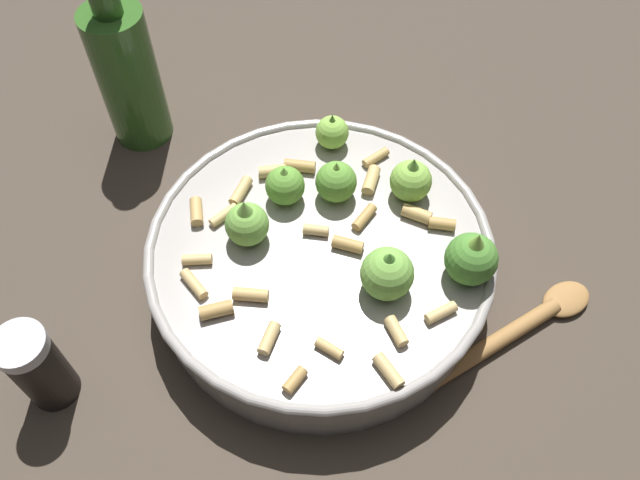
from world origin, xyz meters
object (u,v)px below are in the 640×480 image
at_px(cooking_pan, 323,257).
at_px(wooden_spoon, 504,337).
at_px(pepper_shaker, 38,367).
at_px(olive_oil_bottle, 127,73).

xyz_separation_m(cooking_pan, wooden_spoon, (-0.10, 0.16, -0.03)).
bearing_deg(wooden_spoon, pepper_shaker, -28.65).
bearing_deg(pepper_shaker, wooden_spoon, 151.35).
distance_m(cooking_pan, olive_oil_bottle, 0.30).
relative_size(pepper_shaker, olive_oil_bottle, 0.45).
xyz_separation_m(cooking_pan, olive_oil_bottle, (0.05, -0.29, 0.05)).
distance_m(pepper_shaker, wooden_spoon, 0.42).
height_order(pepper_shaker, wooden_spoon, pepper_shaker).
relative_size(olive_oil_bottle, wooden_spoon, 0.89).
height_order(cooking_pan, olive_oil_bottle, olive_oil_bottle).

